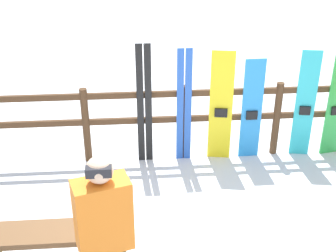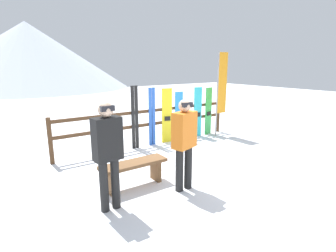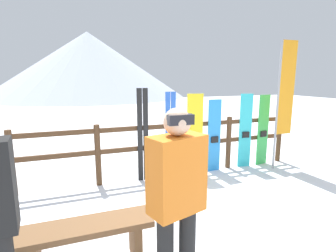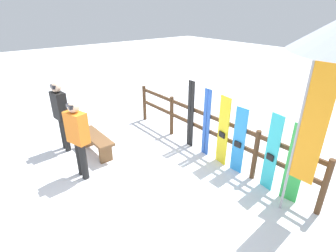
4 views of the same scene
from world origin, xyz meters
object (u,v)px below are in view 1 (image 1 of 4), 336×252
object	(u,v)px
person_orange	(104,231)
ski_pair_blue	(184,106)
ski_pair_black	(144,105)
bench	(40,242)
snowboard_cyan	(305,105)
snowboard_blue	(252,110)
snowboard_yellow	(221,107)

from	to	relation	value
person_orange	ski_pair_blue	world-z (taller)	person_orange
ski_pair_black	bench	bearing A→B (deg)	-118.47
person_orange	ski_pair_black	size ratio (longest dim) A/B	0.97
bench	snowboard_cyan	bearing A→B (deg)	31.53
person_orange	snowboard_cyan	bearing A→B (deg)	45.37
ski_pair_blue	snowboard_blue	size ratio (longest dim) A/B	1.11
ski_pair_black	snowboard_cyan	distance (m)	2.15
bench	ski_pair_black	xyz separation A→B (m)	(1.07, 1.98, 0.49)
ski_pair_black	snowboard_cyan	size ratio (longest dim) A/B	1.09
bench	person_orange	world-z (taller)	person_orange
person_orange	snowboard_yellow	xyz separation A→B (m)	(1.41, 2.58, -0.17)
ski_pair_black	ski_pair_blue	world-z (taller)	ski_pair_black
bench	snowboard_yellow	distance (m)	2.90
ski_pair_blue	snowboard_cyan	size ratio (longest dim) A/B	1.04
bench	ski_pair_black	bearing A→B (deg)	61.53
snowboard_blue	bench	bearing A→B (deg)	-141.69
ski_pair_blue	ski_pair_black	bearing A→B (deg)	180.00
ski_pair_black	snowboard_yellow	distance (m)	1.01
snowboard_yellow	snowboard_cyan	distance (m)	1.14
bench	snowboard_blue	bearing A→B (deg)	38.31
person_orange	snowboard_cyan	world-z (taller)	person_orange
snowboard_blue	snowboard_cyan	world-z (taller)	snowboard_cyan
bench	snowboard_blue	distance (m)	3.21
ski_pair_black	snowboard_blue	world-z (taller)	ski_pair_black
ski_pair_black	snowboard_blue	bearing A→B (deg)	-0.14
person_orange	snowboard_cyan	size ratio (longest dim) A/B	1.06
person_orange	ski_pair_black	distance (m)	2.62
snowboard_yellow	snowboard_cyan	world-z (taller)	snowboard_yellow
person_orange	snowboard_yellow	distance (m)	2.95
bench	snowboard_yellow	world-z (taller)	snowboard_yellow
ski_pair_black	snowboard_blue	xyz separation A→B (m)	(1.43, -0.00, -0.12)
ski_pair_blue	snowboard_yellow	bearing A→B (deg)	-0.40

